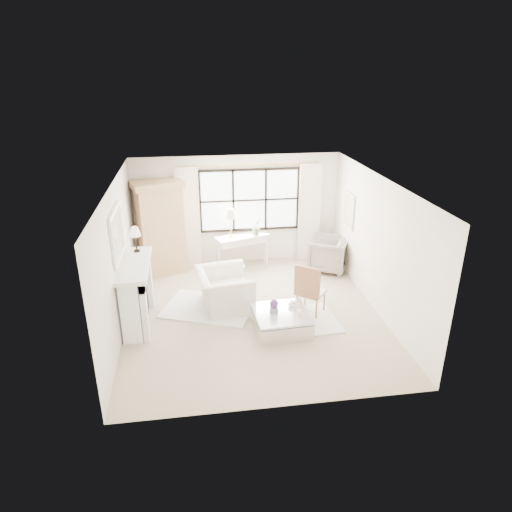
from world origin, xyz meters
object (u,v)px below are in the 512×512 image
object	(u,v)px
club_armchair	(224,290)
coffee_table	(281,322)
armoire	(160,227)
console_table	(243,251)

from	to	relation	value
club_armchair	coffee_table	bearing A→B (deg)	-144.58
club_armchair	armoire	bearing A→B (deg)	27.10
armoire	club_armchair	distance (m)	2.48
console_table	club_armchair	xyz separation A→B (m)	(-0.62, -2.02, -0.01)
console_table	armoire	bearing A→B (deg)	163.15
armoire	club_armchair	size ratio (longest dim) A/B	1.87
console_table	coffee_table	size ratio (longest dim) A/B	1.30
armoire	console_table	bearing A→B (deg)	-17.61
coffee_table	armoire	bearing A→B (deg)	123.89
console_table	club_armchair	world-z (taller)	console_table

